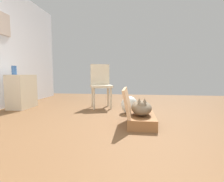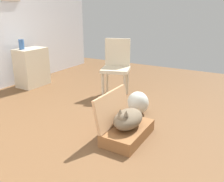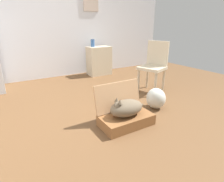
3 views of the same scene
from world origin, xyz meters
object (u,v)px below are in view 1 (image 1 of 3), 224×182
side_table (22,91)px  vase_tall (14,70)px  cat (141,108)px  plastic_bag_white (129,105)px  chair (101,84)px  suitcase_base (141,120)px

side_table → vase_tall: vase_tall is taller
cat → vase_tall: 2.64m
cat → plastic_bag_white: cat is taller
side_table → plastic_bag_white: bearing=-95.1°
side_table → chair: bearing=-79.2°
plastic_bag_white → cat: bearing=-164.8°
plastic_bag_white → chair: (0.51, 0.63, 0.35)m
suitcase_base → cat: (-0.01, 0.00, 0.17)m
suitcase_base → vase_tall: (0.74, 2.48, 0.72)m
plastic_bag_white → side_table: bearing=84.9°
suitcase_base → plastic_bag_white: plastic_bag_white is taller
chair → plastic_bag_white: bearing=-58.5°
suitcase_base → plastic_bag_white: size_ratio=2.09×
vase_tall → chair: chair is taller
cat → plastic_bag_white: 0.72m
side_table → vase_tall: size_ratio=3.93×
plastic_bag_white → vase_tall: bearing=88.4°
plastic_bag_white → vase_tall: vase_tall is taller
suitcase_base → cat: 0.17m
plastic_bag_white → side_table: (0.20, 2.25, 0.19)m
suitcase_base → side_table: (0.88, 2.43, 0.28)m
side_table → chair: chair is taller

